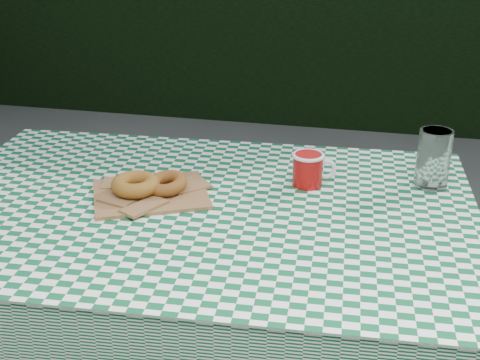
% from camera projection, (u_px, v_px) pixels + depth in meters
% --- Properties ---
extents(table, '(1.29, 0.90, 0.75)m').
position_uv_depth(table, '(202.00, 340.00, 1.63)').
color(table, '#53391C').
rests_on(table, ground).
extents(tablecloth, '(1.31, 0.92, 0.01)m').
position_uv_depth(tablecloth, '(198.00, 206.00, 1.48)').
color(tablecloth, '#0C512C').
rests_on(tablecloth, table).
extents(paper_bag, '(0.33, 0.30, 0.01)m').
position_uv_depth(paper_bag, '(151.00, 193.00, 1.52)').
color(paper_bag, '#945F40').
rests_on(paper_bag, tablecloth).
extents(bagel_front, '(0.12, 0.12, 0.04)m').
position_uv_depth(bagel_front, '(135.00, 184.00, 1.51)').
color(bagel_front, '#A26721').
rests_on(bagel_front, paper_bag).
extents(bagel_back, '(0.14, 0.14, 0.03)m').
position_uv_depth(bagel_back, '(167.00, 183.00, 1.52)').
color(bagel_back, brown).
rests_on(bagel_back, paper_bag).
extents(coffee_mug, '(0.18, 0.18, 0.08)m').
position_uv_depth(coffee_mug, '(308.00, 170.00, 1.56)').
color(coffee_mug, '#9B0B0A').
rests_on(coffee_mug, tablecloth).
extents(drinking_glass, '(0.09, 0.09, 0.14)m').
position_uv_depth(drinking_glass, '(433.00, 159.00, 1.55)').
color(drinking_glass, silver).
rests_on(drinking_glass, tablecloth).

